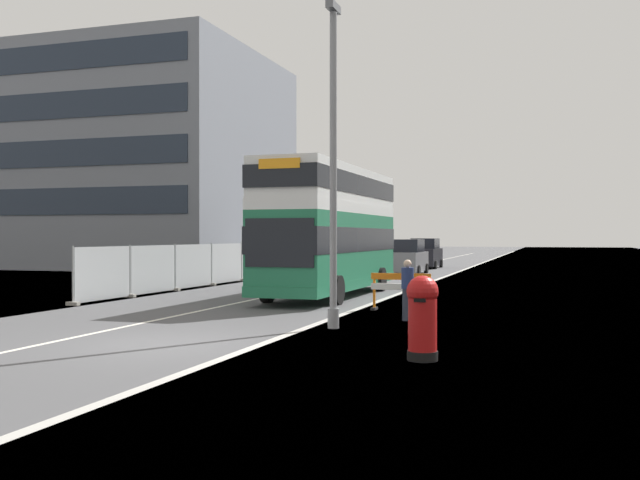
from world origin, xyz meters
name	(u,v)px	position (x,y,z in m)	size (l,w,h in m)	color
ground	(187,346)	(0.55, 0.14, -0.05)	(140.00, 280.00, 0.10)	#4C4C4F
double_decker_bus	(331,228)	(-0.18, 12.93, 2.62)	(2.85, 10.94, 4.92)	#1E6B47
lamppost_foreground	(333,175)	(2.77, 3.66, 3.86)	(0.29, 0.70, 8.19)	gray
red_pillar_postbox	(422,314)	(5.74, -0.31, 0.87)	(0.60, 0.60, 1.59)	black
roadworks_barrier	(401,287)	(3.51, 8.42, 0.75)	(1.89, 0.44, 1.16)	orange
construction_site_fence	(241,263)	(-7.26, 20.24, 0.96)	(0.44, 27.40, 2.00)	#A8AAAD
car_oncoming_near	(408,258)	(-0.51, 29.75, 0.99)	(2.02, 4.42, 2.11)	slate
car_receding_mid	(425,254)	(-0.86, 38.08, 1.00)	(2.06, 4.34, 2.14)	black
bare_tree_far_verge_near	(191,238)	(-17.21, 33.47, 2.18)	(2.02, 2.08, 4.74)	#4C3D2D
pedestrian_at_kerb	(408,290)	(4.23, 5.89, 0.84)	(0.34, 0.34, 1.68)	#2D3342
backdrop_office_block	(101,165)	(-25.96, 34.95, 7.92)	(26.37, 17.56, 15.84)	gray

